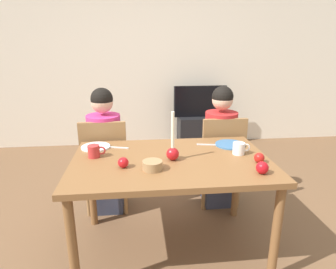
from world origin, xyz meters
TOP-DOWN VIEW (x-y plane):
  - ground_plane at (0.00, 0.00)m, footprint 7.68×7.68m
  - back_wall at (0.00, 2.60)m, footprint 6.40×0.10m
  - dining_table at (0.00, 0.00)m, footprint 1.40×0.90m
  - chair_left at (-0.53, 0.61)m, footprint 0.40×0.40m
  - chair_right at (0.55, 0.61)m, footprint 0.40×0.40m
  - person_left_child at (-0.53, 0.64)m, footprint 0.30×0.30m
  - person_right_child at (0.55, 0.64)m, footprint 0.30×0.30m
  - tv_stand at (0.70, 2.30)m, footprint 0.64×0.40m
  - tv at (0.70, 2.30)m, footprint 0.79×0.05m
  - candle_centerpiece at (0.01, -0.02)m, footprint 0.09×0.09m
  - plate_left at (-0.56, 0.30)m, footprint 0.22×0.22m
  - plate_right at (0.51, 0.24)m, footprint 0.24×0.24m
  - mug_left at (-0.54, 0.09)m, footprint 0.13×0.08m
  - mug_right at (0.51, 0.04)m, footprint 0.13×0.09m
  - fork_left at (-0.39, 0.27)m, footprint 0.18×0.06m
  - fork_right at (0.33, 0.26)m, footprint 0.18×0.05m
  - bowl_walnuts at (-0.14, -0.17)m, footprint 0.13×0.13m
  - apple_near_candle at (0.60, -0.13)m, footprint 0.07×0.07m
  - apple_by_left_plate at (0.54, -0.30)m, footprint 0.08×0.08m
  - apple_by_right_mug at (-0.33, -0.12)m, footprint 0.07×0.07m

SIDE VIEW (x-z plane):
  - ground_plane at x=0.00m, z-range 0.00..0.00m
  - tv_stand at x=0.70m, z-range 0.00..0.48m
  - chair_left at x=-0.53m, z-range 0.06..0.96m
  - chair_right at x=0.55m, z-range 0.06..0.96m
  - person_left_child at x=-0.53m, z-range -0.02..1.16m
  - person_right_child at x=0.55m, z-range -0.02..1.16m
  - dining_table at x=0.00m, z-range 0.29..1.04m
  - tv at x=0.70m, z-range 0.48..0.94m
  - fork_left at x=-0.39m, z-range 0.75..0.76m
  - fork_right at x=0.33m, z-range 0.75..0.76m
  - plate_left at x=-0.56m, z-range 0.75..0.76m
  - plate_right at x=0.51m, z-range 0.75..0.76m
  - bowl_walnuts at x=-0.14m, z-range 0.75..0.81m
  - apple_near_candle at x=0.60m, z-range 0.75..0.82m
  - apple_by_right_mug at x=-0.33m, z-range 0.75..0.82m
  - apple_by_left_plate at x=0.54m, z-range 0.75..0.83m
  - mug_right at x=0.51m, z-range 0.75..0.84m
  - mug_left at x=-0.54m, z-range 0.75..0.84m
  - candle_centerpiece at x=0.01m, z-range 0.65..0.99m
  - back_wall at x=0.00m, z-range 0.00..2.60m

